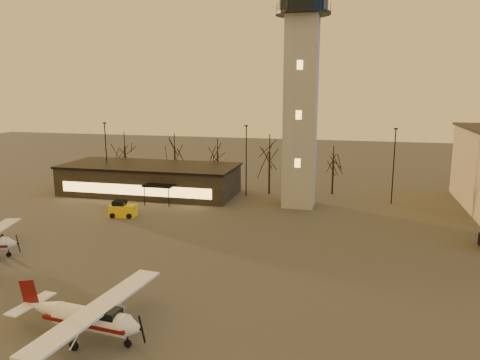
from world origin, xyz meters
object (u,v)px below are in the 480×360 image
object	(u,v)px
control_tower	(301,79)
service_cart	(123,211)
cessna_front	(94,323)
terminal	(150,179)

from	to	relation	value
control_tower	service_cart	bearing A→B (deg)	-152.67
control_tower	cessna_front	world-z (taller)	control_tower
cessna_front	service_cart	distance (m)	28.64
control_tower	service_cart	xyz separation A→B (m)	(-20.00, -10.34, -15.58)
cessna_front	terminal	bearing A→B (deg)	115.87
control_tower	service_cart	distance (m)	27.38
cessna_front	service_cart	bearing A→B (deg)	120.41
service_cart	terminal	bearing A→B (deg)	92.41
control_tower	terminal	bearing A→B (deg)	174.85
terminal	service_cart	distance (m)	12.56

